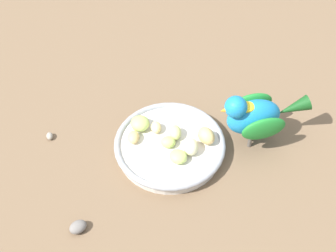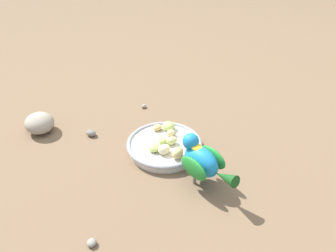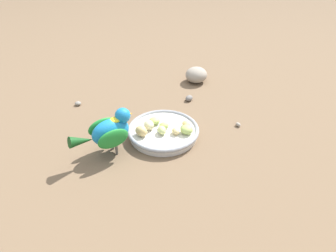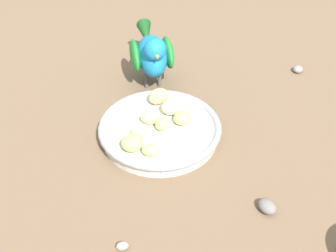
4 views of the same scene
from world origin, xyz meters
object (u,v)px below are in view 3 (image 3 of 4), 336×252
(apple_piece_6, at_px, (186,124))
(parrot, at_px, (109,131))
(apple_piece_4, at_px, (141,131))
(apple_piece_7, at_px, (187,129))
(pebble_1, at_px, (189,98))
(apple_piece_2, at_px, (162,130))
(apple_piece_5, at_px, (154,121))
(feeding_bowl, at_px, (163,131))
(apple_piece_3, at_px, (176,131))
(apple_piece_1, at_px, (164,126))
(pebble_2, at_px, (78,103))
(pebble_0, at_px, (238,125))
(apple_piece_0, at_px, (149,125))
(rock_large, at_px, (196,75))

(apple_piece_6, relative_size, parrot, 0.19)
(apple_piece_4, distance_m, apple_piece_7, 0.12)
(apple_piece_6, distance_m, pebble_1, 0.18)
(apple_piece_2, bearing_deg, apple_piece_5, -57.48)
(feeding_bowl, xyz_separation_m, apple_piece_5, (0.03, -0.02, 0.02))
(feeding_bowl, distance_m, parrot, 0.16)
(apple_piece_3, relative_size, apple_piece_5, 0.80)
(apple_piece_1, relative_size, apple_piece_2, 0.87)
(pebble_1, bearing_deg, apple_piece_5, 65.18)
(apple_piece_3, bearing_deg, pebble_2, -22.79)
(apple_piece_3, bearing_deg, apple_piece_7, -165.38)
(apple_piece_3, height_order, pebble_0, apple_piece_3)
(apple_piece_4, height_order, pebble_1, apple_piece_4)
(apple_piece_7, bearing_deg, pebble_2, -20.14)
(parrot, distance_m, pebble_2, 0.29)
(apple_piece_5, relative_size, pebble_0, 1.94)
(apple_piece_2, xyz_separation_m, parrot, (0.12, 0.07, 0.04))
(apple_piece_1, height_order, apple_piece_6, apple_piece_1)
(apple_piece_0, relative_size, rock_large, 0.41)
(parrot, bearing_deg, apple_piece_3, -16.23)
(apple_piece_5, xyz_separation_m, pebble_0, (-0.23, -0.05, -0.02))
(apple_piece_3, height_order, apple_piece_4, apple_piece_4)
(apple_piece_2, height_order, rock_large, rock_large)
(apple_piece_6, distance_m, rock_large, 0.33)
(apple_piece_0, distance_m, apple_piece_4, 0.04)
(pebble_0, bearing_deg, pebble_1, -40.72)
(apple_piece_5, distance_m, pebble_2, 0.29)
(apple_piece_7, xyz_separation_m, pebble_0, (-0.14, -0.08, -0.03))
(apple_piece_3, bearing_deg, apple_piece_2, 5.25)
(apple_piece_0, distance_m, apple_piece_6, 0.10)
(apple_piece_1, bearing_deg, apple_piece_4, 36.51)
(apple_piece_3, distance_m, parrot, 0.17)
(apple_piece_1, bearing_deg, pebble_0, -161.36)
(apple_piece_4, bearing_deg, pebble_2, -33.07)
(apple_piece_1, xyz_separation_m, apple_piece_3, (-0.03, 0.02, -0.00))
(apple_piece_4, relative_size, apple_piece_6, 1.30)
(apple_piece_2, height_order, pebble_1, apple_piece_2)
(apple_piece_3, distance_m, rock_large, 0.37)
(apple_piece_0, relative_size, apple_piece_5, 1.08)
(apple_piece_1, height_order, parrot, parrot)
(apple_piece_3, xyz_separation_m, rock_large, (-0.03, -0.36, -0.00))
(feeding_bowl, distance_m, pebble_1, 0.21)
(apple_piece_4, relative_size, pebble_2, 1.79)
(apple_piece_7, bearing_deg, apple_piece_2, 9.41)
(apple_piece_0, distance_m, apple_piece_7, 0.10)
(apple_piece_1, distance_m, pebble_0, 0.22)
(feeding_bowl, relative_size, pebble_2, 9.92)
(apple_piece_7, bearing_deg, apple_piece_1, -11.76)
(apple_piece_1, distance_m, apple_piece_4, 0.07)
(apple_piece_5, height_order, parrot, parrot)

